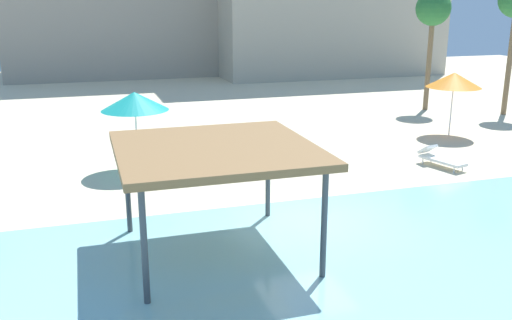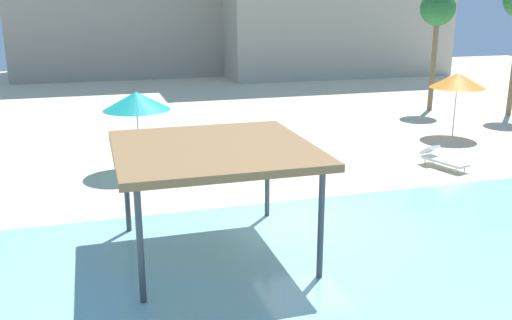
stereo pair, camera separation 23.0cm
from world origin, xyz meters
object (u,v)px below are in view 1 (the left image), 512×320
at_px(beach_umbrella_orange_0, 454,80).
at_px(palm_tree_3, 433,11).
at_px(beach_umbrella_teal_2, 135,101).
at_px(lounge_chair_1, 439,158).
at_px(shade_pavilion, 216,152).

relative_size(beach_umbrella_orange_0, palm_tree_3, 0.44).
bearing_deg(palm_tree_3, beach_umbrella_orange_0, -113.72).
distance_m(beach_umbrella_orange_0, beach_umbrella_teal_2, 14.43).
distance_m(beach_umbrella_orange_0, lounge_chair_1, 5.93).
bearing_deg(shade_pavilion, lounge_chair_1, 26.88).
distance_m(beach_umbrella_orange_0, palm_tree_3, 7.00).
xyz_separation_m(beach_umbrella_orange_0, palm_tree_3, (2.57, 5.84, 2.89)).
xyz_separation_m(shade_pavilion, palm_tree_3, (15.80, 15.03, 2.86)).
bearing_deg(shade_pavilion, beach_umbrella_teal_2, 98.24).
bearing_deg(beach_umbrella_teal_2, shade_pavilion, -81.76).
bearing_deg(palm_tree_3, lounge_chair_1, -120.95).
bearing_deg(beach_umbrella_teal_2, beach_umbrella_orange_0, 5.53).
height_order(beach_umbrella_orange_0, lounge_chair_1, beach_umbrella_orange_0).
height_order(shade_pavilion, beach_umbrella_teal_2, beach_umbrella_teal_2).
height_order(shade_pavilion, lounge_chair_1, shade_pavilion).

